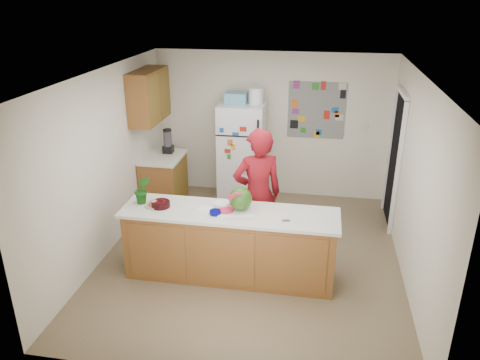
% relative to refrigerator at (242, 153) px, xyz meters
% --- Properties ---
extents(floor, '(4.00, 4.50, 0.02)m').
position_rel_refrigerator_xyz_m(floor, '(0.45, -1.88, -0.86)').
color(floor, brown).
rests_on(floor, ground).
extents(wall_back, '(4.00, 0.02, 2.50)m').
position_rel_refrigerator_xyz_m(wall_back, '(0.45, 0.38, 0.40)').
color(wall_back, beige).
rests_on(wall_back, ground).
extents(wall_left, '(0.02, 4.50, 2.50)m').
position_rel_refrigerator_xyz_m(wall_left, '(-1.56, -1.88, 0.40)').
color(wall_left, beige).
rests_on(wall_left, ground).
extents(wall_right, '(0.02, 4.50, 2.50)m').
position_rel_refrigerator_xyz_m(wall_right, '(2.46, -1.88, 0.40)').
color(wall_right, beige).
rests_on(wall_right, ground).
extents(ceiling, '(4.00, 4.50, 0.02)m').
position_rel_refrigerator_xyz_m(ceiling, '(0.45, -1.88, 1.66)').
color(ceiling, white).
rests_on(ceiling, wall_back).
extents(doorway, '(0.03, 0.85, 2.04)m').
position_rel_refrigerator_xyz_m(doorway, '(2.44, -0.43, 0.17)').
color(doorway, black).
rests_on(doorway, ground).
extents(peninsula_base, '(2.60, 0.62, 0.88)m').
position_rel_refrigerator_xyz_m(peninsula_base, '(0.25, -2.38, -0.41)').
color(peninsula_base, brown).
rests_on(peninsula_base, floor).
extents(peninsula_top, '(2.68, 0.70, 0.04)m').
position_rel_refrigerator_xyz_m(peninsula_top, '(0.25, -2.38, 0.05)').
color(peninsula_top, silver).
rests_on(peninsula_top, peninsula_base).
extents(side_counter_base, '(0.60, 0.80, 0.86)m').
position_rel_refrigerator_xyz_m(side_counter_base, '(-1.24, -0.53, -0.42)').
color(side_counter_base, brown).
rests_on(side_counter_base, floor).
extents(side_counter_top, '(0.64, 0.84, 0.04)m').
position_rel_refrigerator_xyz_m(side_counter_top, '(-1.24, -0.53, 0.03)').
color(side_counter_top, silver).
rests_on(side_counter_top, side_counter_base).
extents(upper_cabinets, '(0.35, 1.00, 0.80)m').
position_rel_refrigerator_xyz_m(upper_cabinets, '(-1.37, -0.58, 1.05)').
color(upper_cabinets, brown).
rests_on(upper_cabinets, wall_left).
extents(refrigerator, '(0.75, 0.70, 1.70)m').
position_rel_refrigerator_xyz_m(refrigerator, '(0.00, 0.00, 0.00)').
color(refrigerator, silver).
rests_on(refrigerator, floor).
extents(fridge_top_bin, '(0.35, 0.28, 0.18)m').
position_rel_refrigerator_xyz_m(fridge_top_bin, '(-0.10, 0.00, 0.94)').
color(fridge_top_bin, '#5999B2').
rests_on(fridge_top_bin, refrigerator).
extents(photo_collage, '(0.95, 0.01, 0.95)m').
position_rel_refrigerator_xyz_m(photo_collage, '(1.20, 0.36, 0.70)').
color(photo_collage, slate).
rests_on(photo_collage, wall_back).
extents(person, '(0.79, 0.67, 1.83)m').
position_rel_refrigerator_xyz_m(person, '(0.52, -1.82, 0.06)').
color(person, maroon).
rests_on(person, floor).
extents(blender_appliance, '(0.13, 0.13, 0.38)m').
position_rel_refrigerator_xyz_m(blender_appliance, '(-1.19, -0.35, 0.24)').
color(blender_appliance, black).
rests_on(blender_appliance, side_counter_top).
extents(cutting_board, '(0.50, 0.42, 0.01)m').
position_rel_refrigerator_xyz_m(cutting_board, '(0.32, -2.34, 0.08)').
color(cutting_board, silver).
rests_on(cutting_board, peninsula_top).
extents(watermelon, '(0.29, 0.29, 0.29)m').
position_rel_refrigerator_xyz_m(watermelon, '(0.38, -2.32, 0.22)').
color(watermelon, '#1A5811').
rests_on(watermelon, cutting_board).
extents(watermelon_slice, '(0.19, 0.19, 0.02)m').
position_rel_refrigerator_xyz_m(watermelon_slice, '(0.21, -2.39, 0.09)').
color(watermelon_slice, red).
rests_on(watermelon_slice, cutting_board).
extents(cherry_bowl, '(0.30, 0.30, 0.07)m').
position_rel_refrigerator_xyz_m(cherry_bowl, '(-0.62, -2.40, 0.11)').
color(cherry_bowl, black).
rests_on(cherry_bowl, peninsula_top).
extents(white_bowl, '(0.27, 0.27, 0.06)m').
position_rel_refrigerator_xyz_m(white_bowl, '(0.13, -2.26, 0.10)').
color(white_bowl, white).
rests_on(white_bowl, peninsula_top).
extents(cobalt_bowl, '(0.18, 0.18, 0.05)m').
position_rel_refrigerator_xyz_m(cobalt_bowl, '(0.09, -2.49, 0.10)').
color(cobalt_bowl, '#01035C').
rests_on(cobalt_bowl, peninsula_top).
extents(plate, '(0.27, 0.27, 0.02)m').
position_rel_refrigerator_xyz_m(plate, '(-0.71, -2.40, 0.08)').
color(plate, '#B7AD89').
rests_on(plate, peninsula_top).
extents(paper_towel, '(0.22, 0.20, 0.02)m').
position_rel_refrigerator_xyz_m(paper_towel, '(-0.05, -2.40, 0.08)').
color(paper_towel, white).
rests_on(paper_towel, peninsula_top).
extents(keys, '(0.10, 0.06, 0.01)m').
position_rel_refrigerator_xyz_m(keys, '(0.95, -2.52, 0.08)').
color(keys, slate).
rests_on(keys, peninsula_top).
extents(potted_plant, '(0.25, 0.23, 0.37)m').
position_rel_refrigerator_xyz_m(potted_plant, '(-0.88, -2.33, 0.25)').
color(potted_plant, '#1A440F').
rests_on(potted_plant, peninsula_top).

